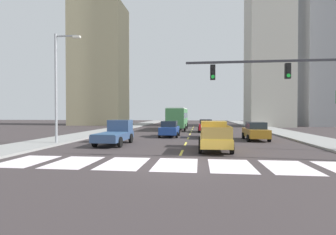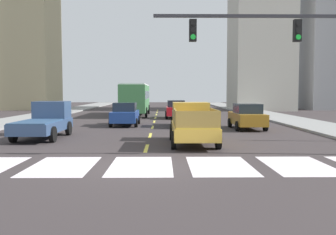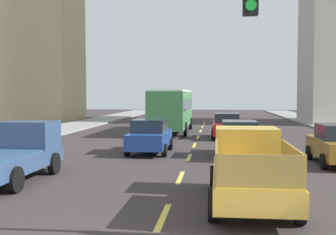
# 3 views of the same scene
# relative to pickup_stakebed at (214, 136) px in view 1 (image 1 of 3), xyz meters

# --- Properties ---
(ground_plane) EXTENTS (160.00, 160.00, 0.00)m
(ground_plane) POSITION_rel_pickup_stakebed_xyz_m (-2.18, -5.73, -0.94)
(ground_plane) COLOR #373031
(sidewalk_right) EXTENTS (3.97, 110.00, 0.15)m
(sidewalk_right) POSITION_rel_pickup_stakebed_xyz_m (9.64, 12.27, -0.86)
(sidewalk_right) COLOR gray
(sidewalk_right) RESTS_ON ground
(sidewalk_left) EXTENTS (3.97, 110.00, 0.15)m
(sidewalk_left) POSITION_rel_pickup_stakebed_xyz_m (-14.00, 12.27, -0.86)
(sidewalk_left) COLOR gray
(sidewalk_left) RESTS_ON ground
(crosswalk_stripe_0) EXTENTS (2.10, 3.49, 0.01)m
(crosswalk_stripe_0) POSITION_rel_pickup_stakebed_xyz_m (-10.18, -5.73, -0.93)
(crosswalk_stripe_0) COLOR silver
(crosswalk_stripe_0) RESTS_ON ground
(crosswalk_stripe_1) EXTENTS (2.10, 3.49, 0.01)m
(crosswalk_stripe_1) POSITION_rel_pickup_stakebed_xyz_m (-7.51, -5.73, -0.93)
(crosswalk_stripe_1) COLOR silver
(crosswalk_stripe_1) RESTS_ON ground
(crosswalk_stripe_2) EXTENTS (2.10, 3.49, 0.01)m
(crosswalk_stripe_2) POSITION_rel_pickup_stakebed_xyz_m (-4.85, -5.73, -0.93)
(crosswalk_stripe_2) COLOR silver
(crosswalk_stripe_2) RESTS_ON ground
(crosswalk_stripe_3) EXTENTS (2.10, 3.49, 0.01)m
(crosswalk_stripe_3) POSITION_rel_pickup_stakebed_xyz_m (-2.18, -5.73, -0.93)
(crosswalk_stripe_3) COLOR silver
(crosswalk_stripe_3) RESTS_ON ground
(crosswalk_stripe_4) EXTENTS (2.10, 3.49, 0.01)m
(crosswalk_stripe_4) POSITION_rel_pickup_stakebed_xyz_m (0.49, -5.73, -0.93)
(crosswalk_stripe_4) COLOR silver
(crosswalk_stripe_4) RESTS_ON ground
(crosswalk_stripe_5) EXTENTS (2.10, 3.49, 0.01)m
(crosswalk_stripe_5) POSITION_rel_pickup_stakebed_xyz_m (3.15, -5.73, -0.93)
(crosswalk_stripe_5) COLOR silver
(crosswalk_stripe_5) RESTS_ON ground
(lane_dash_0) EXTENTS (0.16, 2.40, 0.01)m
(lane_dash_0) POSITION_rel_pickup_stakebed_xyz_m (-2.18, -1.73, -0.93)
(lane_dash_0) COLOR #DECC47
(lane_dash_0) RESTS_ON ground
(lane_dash_1) EXTENTS (0.16, 2.40, 0.01)m
(lane_dash_1) POSITION_rel_pickup_stakebed_xyz_m (-2.18, 3.27, -0.93)
(lane_dash_1) COLOR #DECC47
(lane_dash_1) RESTS_ON ground
(lane_dash_2) EXTENTS (0.16, 2.40, 0.01)m
(lane_dash_2) POSITION_rel_pickup_stakebed_xyz_m (-2.18, 8.27, -0.93)
(lane_dash_2) COLOR #DECC47
(lane_dash_2) RESTS_ON ground
(lane_dash_3) EXTENTS (0.16, 2.40, 0.01)m
(lane_dash_3) POSITION_rel_pickup_stakebed_xyz_m (-2.18, 13.27, -0.93)
(lane_dash_3) COLOR #DECC47
(lane_dash_3) RESTS_ON ground
(lane_dash_4) EXTENTS (0.16, 2.40, 0.01)m
(lane_dash_4) POSITION_rel_pickup_stakebed_xyz_m (-2.18, 18.27, -0.93)
(lane_dash_4) COLOR #DECC47
(lane_dash_4) RESTS_ON ground
(lane_dash_5) EXTENTS (0.16, 2.40, 0.01)m
(lane_dash_5) POSITION_rel_pickup_stakebed_xyz_m (-2.18, 23.27, -0.93)
(lane_dash_5) COLOR #DECC47
(lane_dash_5) RESTS_ON ground
(lane_dash_6) EXTENTS (0.16, 2.40, 0.01)m
(lane_dash_6) POSITION_rel_pickup_stakebed_xyz_m (-2.18, 28.27, -0.93)
(lane_dash_6) COLOR #DECC47
(lane_dash_6) RESTS_ON ground
(lane_dash_7) EXTENTS (0.16, 2.40, 0.01)m
(lane_dash_7) POSITION_rel_pickup_stakebed_xyz_m (-2.18, 33.27, -0.93)
(lane_dash_7) COLOR #DECC47
(lane_dash_7) RESTS_ON ground
(pickup_stakebed) EXTENTS (2.18, 5.20, 1.96)m
(pickup_stakebed) POSITION_rel_pickup_stakebed_xyz_m (0.00, 0.00, 0.00)
(pickup_stakebed) COLOR gold
(pickup_stakebed) RESTS_ON ground
(pickup_dark) EXTENTS (2.18, 5.20, 1.96)m
(pickup_dark) POSITION_rel_pickup_stakebed_xyz_m (-7.89, 2.37, -0.02)
(pickup_dark) COLOR navy
(pickup_dark) RESTS_ON ground
(city_bus) EXTENTS (2.72, 10.80, 3.32)m
(city_bus) POSITION_rel_pickup_stakebed_xyz_m (-4.36, 21.78, 1.02)
(city_bus) COLOR #3B7642
(city_bus) RESTS_ON ground
(sedan_near_left) EXTENTS (2.02, 4.40, 1.72)m
(sedan_near_left) POSITION_rel_pickup_stakebed_xyz_m (0.17, 8.84, -0.08)
(sedan_near_left) COLOR #214E30
(sedan_near_left) RESTS_ON ground
(sedan_mid) EXTENTS (2.02, 4.40, 1.72)m
(sedan_mid) POSITION_rel_pickup_stakebed_xyz_m (-0.22, 17.44, -0.08)
(sedan_mid) COLOR red
(sedan_mid) RESTS_ON ground
(sedan_near_right) EXTENTS (2.02, 4.40, 1.72)m
(sedan_near_right) POSITION_rel_pickup_stakebed_xyz_m (4.21, 6.86, -0.08)
(sedan_near_right) COLOR #9E6D1E
(sedan_near_right) RESTS_ON ground
(sedan_far) EXTENTS (2.02, 4.40, 1.72)m
(sedan_far) POSITION_rel_pickup_stakebed_xyz_m (-4.26, 9.64, -0.08)
(sedan_far) COLOR navy
(sedan_far) RESTS_ON ground
(traffic_signal_gantry) EXTENTS (10.15, 0.27, 6.00)m
(traffic_signal_gantry) POSITION_rel_pickup_stakebed_xyz_m (4.94, -3.74, 3.31)
(traffic_signal_gantry) COLOR #2D2D33
(traffic_signal_gantry) RESTS_ON ground
(streetlight_left) EXTENTS (2.20, 0.28, 9.00)m
(streetlight_left) POSITION_rel_pickup_stakebed_xyz_m (-12.51, 1.57, 4.03)
(streetlight_left) COLOR gray
(streetlight_left) RESTS_ON ground
(block_mid_left) EXTENTS (7.89, 7.72, 33.57)m
(block_mid_left) POSITION_rel_pickup_stakebed_xyz_m (22.92, 36.43, 15.85)
(block_mid_left) COLOR gray
(block_mid_left) RESTS_ON ground
(block_mid_right) EXTENTS (11.02, 8.46, 25.72)m
(block_mid_right) POSITION_rel_pickup_stakebed_xyz_m (-22.67, 36.70, 11.93)
(block_mid_right) COLOR tan
(block_mid_right) RESTS_ON ground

